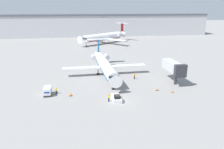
% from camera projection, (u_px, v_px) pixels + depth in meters
% --- Properties ---
extents(ground_plane, '(600.00, 600.00, 0.00)m').
position_uv_depth(ground_plane, '(119.00, 101.00, 49.32)').
color(ground_plane, gray).
extents(terminal_building, '(180.00, 16.80, 15.86)m').
position_uv_depth(terminal_building, '(87.00, 25.00, 160.11)').
color(terminal_building, '#B2B2B7').
rests_on(terminal_building, ground).
extents(airplane_main, '(26.08, 32.15, 9.33)m').
position_uv_depth(airplane_main, '(105.00, 65.00, 67.53)').
color(airplane_main, white).
rests_on(airplane_main, ground).
extents(pushback_tug, '(1.92, 4.03, 1.67)m').
position_uv_depth(pushback_tug, '(116.00, 98.00, 49.49)').
color(pushback_tug, silver).
rests_on(pushback_tug, ground).
extents(luggage_cart, '(1.68, 3.13, 2.03)m').
position_uv_depth(luggage_cart, '(48.00, 91.00, 52.60)').
color(luggage_cart, '#232326').
rests_on(luggage_cart, ground).
extents(worker_near_tug, '(0.40, 0.26, 1.87)m').
position_uv_depth(worker_near_tug, '(109.00, 97.00, 49.00)').
color(worker_near_tug, '#232838').
rests_on(worker_near_tug, ground).
extents(worker_by_wing, '(0.40, 0.26, 1.82)m').
position_uv_depth(worker_by_wing, '(134.00, 76.00, 64.35)').
color(worker_by_wing, '#232838').
rests_on(worker_by_wing, ground).
extents(worker_on_apron, '(0.40, 0.24, 1.65)m').
position_uv_depth(worker_on_apron, '(56.00, 91.00, 53.38)').
color(worker_on_apron, '#232838').
rests_on(worker_on_apron, ground).
extents(traffic_cone_left, '(0.72, 0.72, 0.83)m').
position_uv_depth(traffic_cone_left, '(71.00, 94.00, 52.26)').
color(traffic_cone_left, black).
rests_on(traffic_cone_left, ground).
extents(traffic_cone_right, '(0.72, 0.72, 0.59)m').
position_uv_depth(traffic_cone_right, '(157.00, 89.00, 55.77)').
color(traffic_cone_right, black).
rests_on(traffic_cone_right, ground).
extents(traffic_cone_mid, '(0.52, 0.52, 0.60)m').
position_uv_depth(traffic_cone_mid, '(173.00, 91.00, 54.47)').
color(traffic_cone_mid, black).
rests_on(traffic_cone_mid, ground).
extents(airplane_parked_far_left, '(31.79, 27.37, 11.07)m').
position_uv_depth(airplane_parked_far_left, '(104.00, 37.00, 127.37)').
color(airplane_parked_far_left, white).
rests_on(airplane_parked_far_left, ground).
extents(jet_bridge, '(3.20, 10.02, 6.19)m').
position_uv_depth(jet_bridge, '(174.00, 67.00, 60.67)').
color(jet_bridge, '#2D2D33').
rests_on(jet_bridge, ground).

